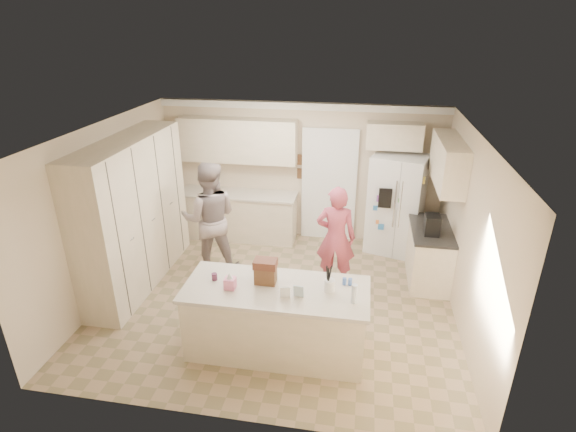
% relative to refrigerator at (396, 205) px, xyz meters
% --- Properties ---
extents(floor, '(5.20, 4.60, 0.02)m').
position_rel_refrigerator_xyz_m(floor, '(-1.78, -1.96, -0.91)').
color(floor, '#9C8262').
rests_on(floor, ground).
extents(ceiling, '(5.20, 4.60, 0.02)m').
position_rel_refrigerator_xyz_m(ceiling, '(-1.78, -1.96, 1.71)').
color(ceiling, white).
rests_on(ceiling, wall_back).
extents(wall_back, '(5.20, 0.02, 2.60)m').
position_rel_refrigerator_xyz_m(wall_back, '(-1.78, 0.35, 0.40)').
color(wall_back, beige).
rests_on(wall_back, ground).
extents(wall_front, '(5.20, 0.02, 2.60)m').
position_rel_refrigerator_xyz_m(wall_front, '(-1.78, -4.27, 0.40)').
color(wall_front, beige).
rests_on(wall_front, ground).
extents(wall_left, '(0.02, 4.60, 2.60)m').
position_rel_refrigerator_xyz_m(wall_left, '(-4.39, -1.96, 0.40)').
color(wall_left, beige).
rests_on(wall_left, ground).
extents(wall_right, '(0.02, 4.60, 2.60)m').
position_rel_refrigerator_xyz_m(wall_right, '(0.83, -1.96, 0.40)').
color(wall_right, beige).
rests_on(wall_right, ground).
extents(crown_back, '(5.20, 0.08, 0.12)m').
position_rel_refrigerator_xyz_m(crown_back, '(-1.78, 0.30, 1.63)').
color(crown_back, white).
rests_on(crown_back, wall_back).
extents(pantry_bank, '(0.60, 2.60, 2.35)m').
position_rel_refrigerator_xyz_m(pantry_bank, '(-4.08, -1.76, 0.28)').
color(pantry_bank, beige).
rests_on(pantry_bank, floor).
extents(back_base_cab, '(2.20, 0.60, 0.88)m').
position_rel_refrigerator_xyz_m(back_base_cab, '(-2.93, 0.04, -0.46)').
color(back_base_cab, beige).
rests_on(back_base_cab, floor).
extents(back_countertop, '(2.24, 0.63, 0.04)m').
position_rel_refrigerator_xyz_m(back_countertop, '(-2.93, 0.03, 0.00)').
color(back_countertop, beige).
rests_on(back_countertop, back_base_cab).
extents(back_upper_cab, '(2.20, 0.35, 0.80)m').
position_rel_refrigerator_xyz_m(back_upper_cab, '(-2.93, 0.17, 1.00)').
color(back_upper_cab, beige).
rests_on(back_upper_cab, wall_back).
extents(doorway_opening, '(0.90, 0.06, 2.10)m').
position_rel_refrigerator_xyz_m(doorway_opening, '(-1.23, 0.32, 0.15)').
color(doorway_opening, black).
rests_on(doorway_opening, floor).
extents(doorway_casing, '(1.02, 0.03, 2.22)m').
position_rel_refrigerator_xyz_m(doorway_casing, '(-1.23, 0.29, 0.15)').
color(doorway_casing, white).
rests_on(doorway_casing, floor).
extents(wall_frame_upper, '(0.15, 0.02, 0.20)m').
position_rel_refrigerator_xyz_m(wall_frame_upper, '(-1.76, 0.31, 0.65)').
color(wall_frame_upper, brown).
rests_on(wall_frame_upper, wall_back).
extents(wall_frame_lower, '(0.15, 0.02, 0.20)m').
position_rel_refrigerator_xyz_m(wall_frame_lower, '(-1.76, 0.31, 0.38)').
color(wall_frame_lower, brown).
rests_on(wall_frame_lower, wall_back).
extents(refrigerator, '(1.06, 0.92, 1.80)m').
position_rel_refrigerator_xyz_m(refrigerator, '(0.00, 0.00, 0.00)').
color(refrigerator, white).
rests_on(refrigerator, floor).
extents(fridge_seam, '(0.02, 0.02, 1.78)m').
position_rel_refrigerator_xyz_m(fridge_seam, '(0.00, -0.35, 0.00)').
color(fridge_seam, gray).
rests_on(fridge_seam, refrigerator).
extents(fridge_dispenser, '(0.22, 0.03, 0.35)m').
position_rel_refrigerator_xyz_m(fridge_dispenser, '(-0.22, -0.37, 0.25)').
color(fridge_dispenser, black).
rests_on(fridge_dispenser, refrigerator).
extents(fridge_handle_l, '(0.02, 0.02, 0.85)m').
position_rel_refrigerator_xyz_m(fridge_handle_l, '(-0.05, -0.37, 0.15)').
color(fridge_handle_l, silver).
rests_on(fridge_handle_l, refrigerator).
extents(fridge_handle_r, '(0.02, 0.02, 0.85)m').
position_rel_refrigerator_xyz_m(fridge_handle_r, '(0.05, -0.37, 0.15)').
color(fridge_handle_r, silver).
rests_on(fridge_handle_r, refrigerator).
extents(over_fridge_cab, '(0.95, 0.35, 0.45)m').
position_rel_refrigerator_xyz_m(over_fridge_cab, '(-0.13, 0.17, 1.20)').
color(over_fridge_cab, beige).
rests_on(over_fridge_cab, wall_back).
extents(right_base_cab, '(0.60, 1.20, 0.88)m').
position_rel_refrigerator_xyz_m(right_base_cab, '(0.52, -0.96, -0.46)').
color(right_base_cab, beige).
rests_on(right_base_cab, floor).
extents(right_countertop, '(0.63, 1.24, 0.04)m').
position_rel_refrigerator_xyz_m(right_countertop, '(0.51, -0.96, 0.00)').
color(right_countertop, '#2D2B28').
rests_on(right_countertop, right_base_cab).
extents(right_upper_cab, '(0.35, 1.50, 0.70)m').
position_rel_refrigerator_xyz_m(right_upper_cab, '(0.64, -0.76, 1.05)').
color(right_upper_cab, beige).
rests_on(right_upper_cab, wall_right).
extents(coffee_maker, '(0.22, 0.28, 0.30)m').
position_rel_refrigerator_xyz_m(coffee_maker, '(0.47, -1.16, 0.17)').
color(coffee_maker, black).
rests_on(coffee_maker, right_countertop).
extents(island_base, '(2.20, 0.90, 0.88)m').
position_rel_refrigerator_xyz_m(island_base, '(-1.58, -3.06, -0.46)').
color(island_base, beige).
rests_on(island_base, floor).
extents(island_top, '(2.28, 0.96, 0.05)m').
position_rel_refrigerator_xyz_m(island_top, '(-1.58, -3.06, 0.00)').
color(island_top, beige).
rests_on(island_top, island_base).
extents(utensil_crock, '(0.13, 0.13, 0.15)m').
position_rel_refrigerator_xyz_m(utensil_crock, '(-0.93, -3.01, 0.10)').
color(utensil_crock, white).
rests_on(utensil_crock, island_top).
extents(tissue_box, '(0.13, 0.13, 0.14)m').
position_rel_refrigerator_xyz_m(tissue_box, '(-2.13, -3.16, 0.10)').
color(tissue_box, pink).
rests_on(tissue_box, island_top).
extents(tissue_plume, '(0.08, 0.08, 0.08)m').
position_rel_refrigerator_xyz_m(tissue_plume, '(-2.13, -3.16, 0.20)').
color(tissue_plume, white).
rests_on(tissue_plume, tissue_box).
extents(dollhouse_body, '(0.26, 0.18, 0.22)m').
position_rel_refrigerator_xyz_m(dollhouse_body, '(-1.73, -2.96, 0.14)').
color(dollhouse_body, brown).
rests_on(dollhouse_body, island_top).
extents(dollhouse_roof, '(0.28, 0.20, 0.10)m').
position_rel_refrigerator_xyz_m(dollhouse_roof, '(-1.73, -2.96, 0.30)').
color(dollhouse_roof, '#592D1E').
rests_on(dollhouse_roof, dollhouse_body).
extents(jam_jar, '(0.07, 0.07, 0.09)m').
position_rel_refrigerator_xyz_m(jam_jar, '(-2.38, -3.01, 0.07)').
color(jam_jar, '#59263F').
rests_on(jam_jar, island_top).
extents(greeting_card_a, '(0.12, 0.06, 0.16)m').
position_rel_refrigerator_xyz_m(greeting_card_a, '(-1.43, -3.26, 0.11)').
color(greeting_card_a, white).
rests_on(greeting_card_a, island_top).
extents(greeting_card_b, '(0.12, 0.05, 0.16)m').
position_rel_refrigerator_xyz_m(greeting_card_b, '(-1.28, -3.21, 0.11)').
color(greeting_card_b, silver).
rests_on(greeting_card_b, island_top).
extents(water_bottle, '(0.07, 0.07, 0.24)m').
position_rel_refrigerator_xyz_m(water_bottle, '(-0.63, -3.21, 0.14)').
color(water_bottle, silver).
rests_on(water_bottle, island_top).
extents(shaker_salt, '(0.05, 0.05, 0.09)m').
position_rel_refrigerator_xyz_m(shaker_salt, '(-0.76, -2.84, 0.07)').
color(shaker_salt, '#3C5FAE').
rests_on(shaker_salt, island_top).
extents(shaker_pepper, '(0.05, 0.05, 0.09)m').
position_rel_refrigerator_xyz_m(shaker_pepper, '(-0.69, -2.84, 0.07)').
color(shaker_pepper, '#3C5FAE').
rests_on(shaker_pepper, island_top).
extents(teen_boy, '(1.08, 0.93, 1.91)m').
position_rel_refrigerator_xyz_m(teen_boy, '(-3.04, -1.27, 0.06)').
color(teen_boy, gray).
rests_on(teen_boy, floor).
extents(teen_girl, '(0.62, 0.41, 1.68)m').
position_rel_refrigerator_xyz_m(teen_girl, '(-0.97, -1.39, -0.06)').
color(teen_girl, '#C74557').
rests_on(teen_girl, floor).
extents(fridge_magnets, '(0.76, 0.02, 1.44)m').
position_rel_refrigerator_xyz_m(fridge_magnets, '(0.00, -0.36, 0.00)').
color(fridge_magnets, tan).
rests_on(fridge_magnets, refrigerator).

